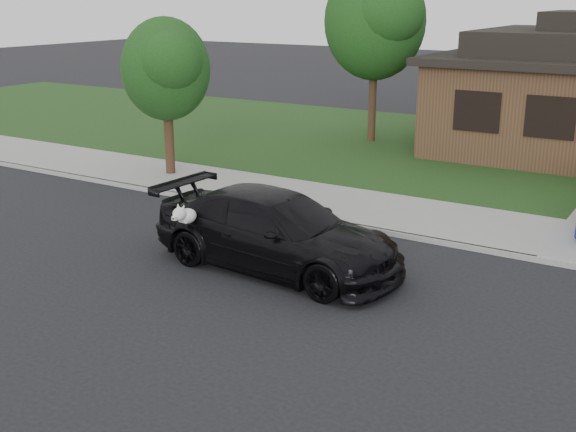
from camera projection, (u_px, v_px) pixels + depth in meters
The scene contains 7 objects.
ground at pixel (294, 281), 13.92m from camera, with size 120.00×120.00×0.00m, color black.
sidewalk at pixel (397, 214), 17.98m from camera, with size 60.00×3.00×0.12m, color gray.
curb at pixel (371, 230), 16.75m from camera, with size 60.00×0.12×0.12m, color gray.
lawn at pixel (491, 155), 24.49m from camera, with size 60.00×13.00×0.13m, color #193814.
sedan at pixel (277, 231), 14.35m from camera, with size 5.43×2.63×1.54m.
tree_0 at pixel (378, 19), 25.27m from camera, with size 3.78×3.60×6.34m.
tree_2 at pixel (167, 68), 20.82m from camera, with size 2.73×2.60×4.59m.
Camera 1 is at (6.69, -11.08, 5.27)m, focal length 45.00 mm.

